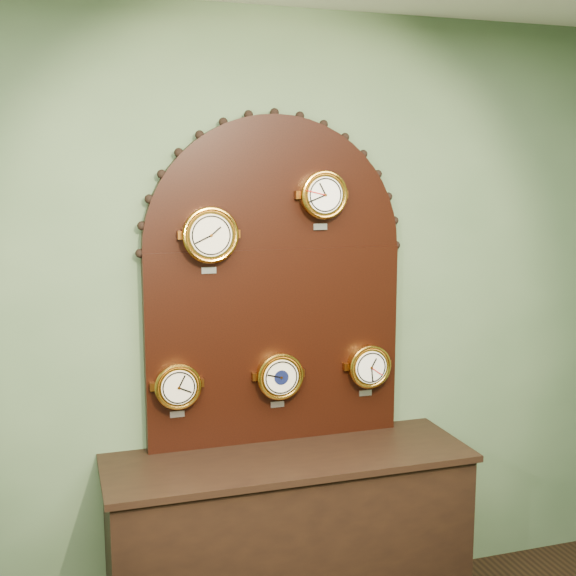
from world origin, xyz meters
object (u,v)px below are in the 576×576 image
object	(u,v)px
roman_clock	(210,235)
barometer	(279,376)
display_board	(275,272)
tide_clock	(368,366)
shop_counter	(289,545)
hygrometer	(178,386)
arabic_clock	(323,195)

from	to	relation	value
roman_clock	barometer	distance (m)	0.73
display_board	barometer	xyz separation A→B (m)	(0.00, -0.07, -0.47)
display_board	tide_clock	distance (m)	0.64
shop_counter	tide_clock	xyz separation A→B (m)	(0.44, 0.15, 0.76)
display_board	barometer	world-z (taller)	display_board
shop_counter	barometer	world-z (taller)	barometer
barometer	tide_clock	bearing A→B (deg)	0.05
hygrometer	display_board	bearing A→B (deg)	8.06
hygrometer	shop_counter	bearing A→B (deg)	-18.24
roman_clock	barometer	bearing A→B (deg)	0.10
display_board	roman_clock	size ratio (longest dim) A/B	5.16
display_board	hygrometer	xyz separation A→B (m)	(-0.47, -0.07, -0.48)
roman_clock	arabic_clock	distance (m)	0.55
roman_clock	barometer	world-z (taller)	roman_clock
barometer	tide_clock	world-z (taller)	tide_clock
tide_clock	hygrometer	bearing A→B (deg)	179.99
shop_counter	barometer	bearing A→B (deg)	89.95
shop_counter	roman_clock	bearing A→B (deg)	153.94
display_board	roman_clock	xyz separation A→B (m)	(-0.31, -0.07, 0.18)
arabic_clock	hygrometer	size ratio (longest dim) A/B	1.04
arabic_clock	barometer	size ratio (longest dim) A/B	1.00
display_board	tide_clock	world-z (taller)	display_board
display_board	shop_counter	bearing A→B (deg)	-90.00
display_board	barometer	size ratio (longest dim) A/B	5.67
barometer	arabic_clock	bearing A→B (deg)	0.05
display_board	arabic_clock	bearing A→B (deg)	-17.80
roman_clock	display_board	bearing A→B (deg)	12.11
roman_clock	hygrometer	bearing A→B (deg)	179.63
display_board	arabic_clock	xyz separation A→B (m)	(0.21, -0.07, 0.35)
display_board	barometer	bearing A→B (deg)	-89.88
shop_counter	hygrometer	world-z (taller)	hygrometer
hygrometer	roman_clock	bearing A→B (deg)	-0.37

